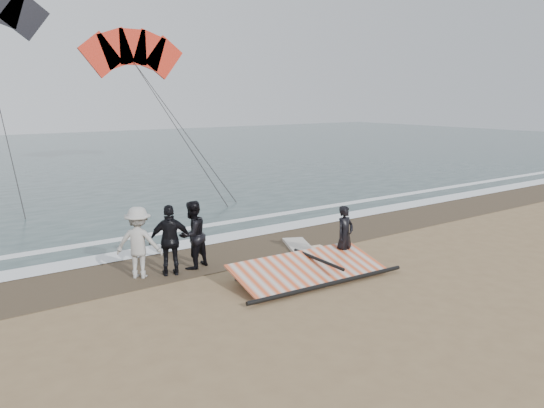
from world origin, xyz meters
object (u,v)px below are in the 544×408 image
(board_white, at_px, (333,259))
(board_cream, at_px, (302,250))
(sail_rig, at_px, (303,270))
(man_main, at_px, (345,235))

(board_white, relative_size, board_cream, 1.02)
(board_white, distance_m, board_cream, 1.16)
(board_white, xyz_separation_m, board_cream, (-0.14, 1.15, 0.00))
(board_cream, bearing_deg, board_white, -58.65)
(board_white, distance_m, sail_rig, 1.69)
(board_white, xyz_separation_m, sail_rig, (-1.56, -0.64, 0.15))
(man_main, height_order, board_white, man_main)
(man_main, bearing_deg, board_cream, 88.90)
(man_main, distance_m, board_cream, 1.73)
(man_main, relative_size, sail_rig, 0.35)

